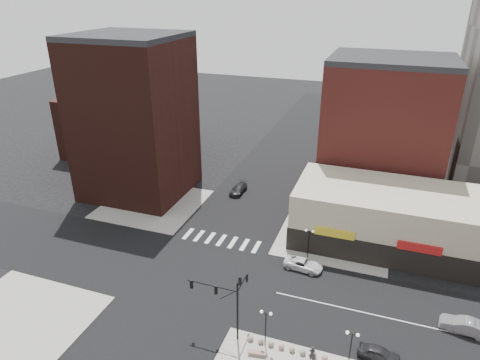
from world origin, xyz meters
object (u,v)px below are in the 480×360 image
(dark_sedan_east, at_px, (379,353))
(dark_sedan_north, at_px, (238,189))
(white_suv, at_px, (303,264))
(silver_sedan, at_px, (464,326))
(traffic_signal, at_px, (229,296))
(pedestrian, at_px, (312,354))
(street_lamp_se_a, at_px, (266,319))
(stone_bench, at_px, (257,353))
(street_lamp_se_b, at_px, (352,341))
(street_lamp_ne, at_px, (309,236))

(dark_sedan_east, relative_size, dark_sedan_north, 0.83)
(white_suv, bearing_deg, silver_sedan, -100.61)
(traffic_signal, bearing_deg, pedestrian, -4.34)
(street_lamp_se_a, bearing_deg, stone_bench, -103.10)
(street_lamp_se_b, distance_m, dark_sedan_east, 4.20)
(street_lamp_se_a, relative_size, white_suv, 0.87)
(dark_sedan_north, height_order, stone_bench, dark_sedan_north)
(dark_sedan_east, bearing_deg, street_lamp_se_b, 132.44)
(traffic_signal, distance_m, white_suv, 14.84)
(street_lamp_se_a, bearing_deg, white_suv, 86.03)
(dark_sedan_east, relative_size, silver_sedan, 0.84)
(street_lamp_se_b, relative_size, pedestrian, 2.34)
(street_lamp_ne, bearing_deg, stone_bench, -94.42)
(traffic_signal, bearing_deg, stone_bench, -26.37)
(dark_sedan_east, height_order, stone_bench, dark_sedan_east)
(street_lamp_ne, relative_size, white_suv, 0.87)
(street_lamp_se_a, distance_m, dark_sedan_east, 11.10)
(white_suv, relative_size, pedestrian, 2.69)
(street_lamp_ne, xyz_separation_m, stone_bench, (-1.35, -17.52, -2.96))
(street_lamp_ne, xyz_separation_m, dark_sedan_east, (9.60, -14.00, -2.62))
(stone_bench, bearing_deg, traffic_signal, 144.78)
(silver_sedan, distance_m, dark_sedan_north, 39.47)
(street_lamp_se_a, height_order, dark_sedan_north, street_lamp_se_a)
(street_lamp_ne, xyz_separation_m, pedestrian, (3.70, -16.47, -2.28))
(street_lamp_se_b, distance_m, pedestrian, 4.04)
(traffic_signal, relative_size, street_lamp_ne, 1.87)
(dark_sedan_east, distance_m, dark_sedan_north, 37.94)
(silver_sedan, bearing_deg, street_lamp_se_a, -58.05)
(street_lamp_se_b, bearing_deg, white_suv, 117.47)
(traffic_signal, relative_size, dark_sedan_east, 1.99)
(street_lamp_se_a, bearing_deg, traffic_signal, 177.43)
(street_lamp_se_b, relative_size, stone_bench, 2.34)
(street_lamp_se_b, bearing_deg, dark_sedan_north, 125.26)
(dark_sedan_east, bearing_deg, white_suv, 44.70)
(white_suv, bearing_deg, pedestrian, -159.73)
(dark_sedan_east, bearing_deg, pedestrian, 117.61)
(street_lamp_ne, bearing_deg, traffic_signal, -106.75)
(traffic_signal, xyz_separation_m, street_lamp_se_b, (11.76, -0.17, -1.67))
(white_suv, xyz_separation_m, dark_sedan_north, (-14.83, 17.40, 0.02))
(silver_sedan, xyz_separation_m, pedestrian, (-13.89, -9.02, 0.24))
(silver_sedan, relative_size, dark_sedan_north, 0.98)
(street_lamp_ne, bearing_deg, street_lamp_se_b, -66.37)
(street_lamp_ne, relative_size, pedestrian, 2.34)
(traffic_signal, height_order, street_lamp_se_b, traffic_signal)
(silver_sedan, height_order, dark_sedan_north, silver_sedan)
(stone_bench, bearing_deg, silver_sedan, 19.15)
(dark_sedan_north, bearing_deg, traffic_signal, -70.28)
(street_lamp_se_a, distance_m, dark_sedan_north, 34.04)
(dark_sedan_north, height_order, pedestrian, pedestrian)
(pedestrian, xyz_separation_m, stone_bench, (-5.06, -1.05, -0.67))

